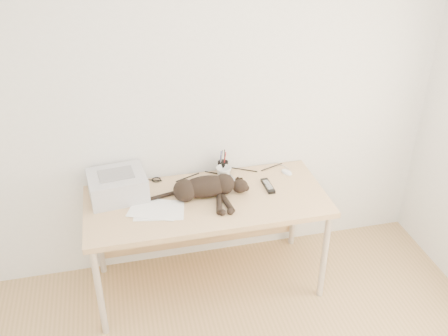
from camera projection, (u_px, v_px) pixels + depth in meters
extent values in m
plane|color=white|center=(195.00, 100.00, 3.32)|extent=(3.50, 0.00, 3.50)
cube|color=#D9B77F|center=(207.00, 201.00, 3.31)|extent=(1.60, 0.70, 0.04)
cylinder|color=silver|center=(99.00, 292.00, 3.10)|extent=(0.04, 0.04, 0.70)
cylinder|color=silver|center=(324.00, 256.00, 3.40)|extent=(0.04, 0.04, 0.70)
cylinder|color=silver|center=(98.00, 234.00, 3.61)|extent=(0.04, 0.04, 0.70)
cylinder|color=silver|center=(294.00, 207.00, 3.90)|extent=(0.04, 0.04, 0.70)
cube|color=#D9B77F|center=(199.00, 213.00, 3.75)|extent=(1.48, 0.02, 0.60)
cube|color=#AFAFB4|center=(117.00, 185.00, 3.29)|extent=(0.40, 0.35, 0.17)
cube|color=black|center=(117.00, 184.00, 3.29)|extent=(0.31, 0.06, 0.10)
cube|color=gray|center=(116.00, 174.00, 3.25)|extent=(0.24, 0.18, 0.01)
cube|color=white|center=(159.00, 210.00, 3.19)|extent=(0.35, 0.27, 0.00)
cube|color=white|center=(154.00, 209.00, 3.20)|extent=(0.37, 0.32, 0.00)
ellipsoid|color=black|center=(206.00, 187.00, 3.30)|extent=(0.36, 0.15, 0.15)
sphere|color=black|center=(185.00, 191.00, 3.27)|extent=(0.15, 0.15, 0.15)
ellipsoid|color=black|center=(240.00, 186.00, 3.34)|extent=(0.11, 0.10, 0.09)
cone|color=black|center=(238.00, 178.00, 3.36)|extent=(0.04, 0.05, 0.05)
cone|color=black|center=(242.00, 179.00, 3.37)|extent=(0.04, 0.05, 0.05)
cylinder|color=black|center=(219.00, 203.00, 3.23)|extent=(0.04, 0.21, 0.04)
cylinder|color=black|center=(227.00, 202.00, 3.24)|extent=(0.04, 0.21, 0.04)
cylinder|color=black|center=(163.00, 196.00, 3.31)|extent=(0.23, 0.03, 0.03)
imported|color=silver|center=(224.00, 174.00, 3.49)|extent=(0.14, 0.14, 0.10)
cylinder|color=black|center=(223.00, 168.00, 3.56)|extent=(0.07, 0.07, 0.10)
cylinder|color=#990C0C|center=(221.00, 160.00, 3.52)|extent=(0.01, 0.01, 0.14)
cylinder|color=navy|center=(224.00, 159.00, 3.53)|extent=(0.01, 0.01, 0.14)
cylinder|color=black|center=(223.00, 160.00, 3.51)|extent=(0.01, 0.01, 0.14)
cube|color=gray|center=(227.00, 176.00, 3.54)|extent=(0.09, 0.19, 0.02)
cube|color=black|center=(268.00, 186.00, 3.43)|extent=(0.05, 0.18, 0.02)
ellipsoid|color=white|center=(287.00, 171.00, 3.59)|extent=(0.09, 0.11, 0.03)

